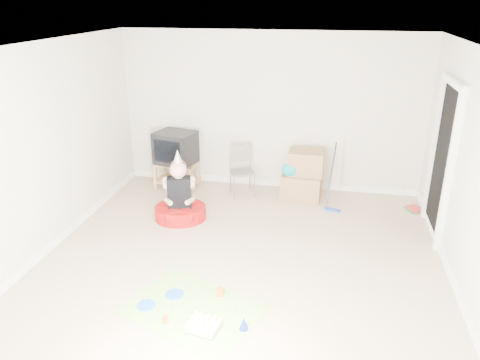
% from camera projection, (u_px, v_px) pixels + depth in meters
% --- Properties ---
extents(ground, '(5.00, 5.00, 0.00)m').
position_uv_depth(ground, '(242.00, 258.00, 5.92)').
color(ground, tan).
rests_on(ground, ground).
extents(doorway_recess, '(0.02, 0.90, 2.05)m').
position_uv_depth(doorway_recess, '(442.00, 163.00, 6.19)').
color(doorway_recess, black).
rests_on(doorway_recess, ground).
extents(tv_stand, '(0.74, 0.50, 0.44)m').
position_uv_depth(tv_stand, '(177.00, 172.00, 8.03)').
color(tv_stand, '#A9804C').
rests_on(tv_stand, ground).
extents(crt_tv, '(0.74, 0.66, 0.54)m').
position_uv_depth(crt_tv, '(176.00, 148.00, 7.86)').
color(crt_tv, black).
rests_on(crt_tv, tv_stand).
extents(folding_chair, '(0.49, 0.48, 0.83)m').
position_uv_depth(folding_chair, '(242.00, 172.00, 7.64)').
color(folding_chair, gray).
rests_on(folding_chair, ground).
extents(cardboard_boxes, '(0.67, 0.53, 0.80)m').
position_uv_depth(cardboard_boxes, '(303.00, 176.00, 7.54)').
color(cardboard_boxes, '#976F49').
rests_on(cardboard_boxes, ground).
extents(floor_mop, '(0.27, 0.34, 1.02)m').
position_uv_depth(floor_mop, '(333.00, 195.00, 7.12)').
color(floor_mop, blue).
rests_on(floor_mop, ground).
extents(book_pile, '(0.27, 0.30, 0.05)m').
position_uv_depth(book_pile, '(414.00, 209.00, 7.21)').
color(book_pile, '#287844').
rests_on(book_pile, ground).
extents(seated_woman, '(0.92, 0.92, 1.08)m').
position_uv_depth(seated_woman, '(180.00, 204.00, 6.86)').
color(seated_woman, '#B31210').
rests_on(seated_woman, ground).
extents(party_mat, '(1.65, 1.45, 0.01)m').
position_uv_depth(party_mat, '(193.00, 309.00, 4.95)').
color(party_mat, '#E22F93').
rests_on(party_mat, ground).
extents(birthday_cake, '(0.35, 0.30, 0.15)m').
position_uv_depth(birthday_cake, '(204.00, 326.00, 4.63)').
color(birthday_cake, silver).
rests_on(birthday_cake, party_mat).
extents(blue_plate_near, '(0.21, 0.21, 0.01)m').
position_uv_depth(blue_plate_near, '(174.00, 294.00, 5.18)').
color(blue_plate_near, blue).
rests_on(blue_plate_near, party_mat).
extents(blue_plate_far, '(0.28, 0.28, 0.01)m').
position_uv_depth(blue_plate_far, '(146.00, 305.00, 5.00)').
color(blue_plate_far, blue).
rests_on(blue_plate_far, party_mat).
extents(orange_cup_near, '(0.09, 0.09, 0.09)m').
position_uv_depth(orange_cup_near, '(220.00, 292.00, 5.15)').
color(orange_cup_near, '#D95818').
rests_on(orange_cup_near, party_mat).
extents(orange_cup_far, '(0.06, 0.06, 0.07)m').
position_uv_depth(orange_cup_far, '(166.00, 319.00, 4.73)').
color(orange_cup_far, '#D95818').
rests_on(orange_cup_far, party_mat).
extents(blue_party_hat, '(0.12, 0.12, 0.14)m').
position_uv_depth(blue_party_hat, '(244.00, 323.00, 4.62)').
color(blue_party_hat, '#1832AB').
rests_on(blue_party_hat, party_mat).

